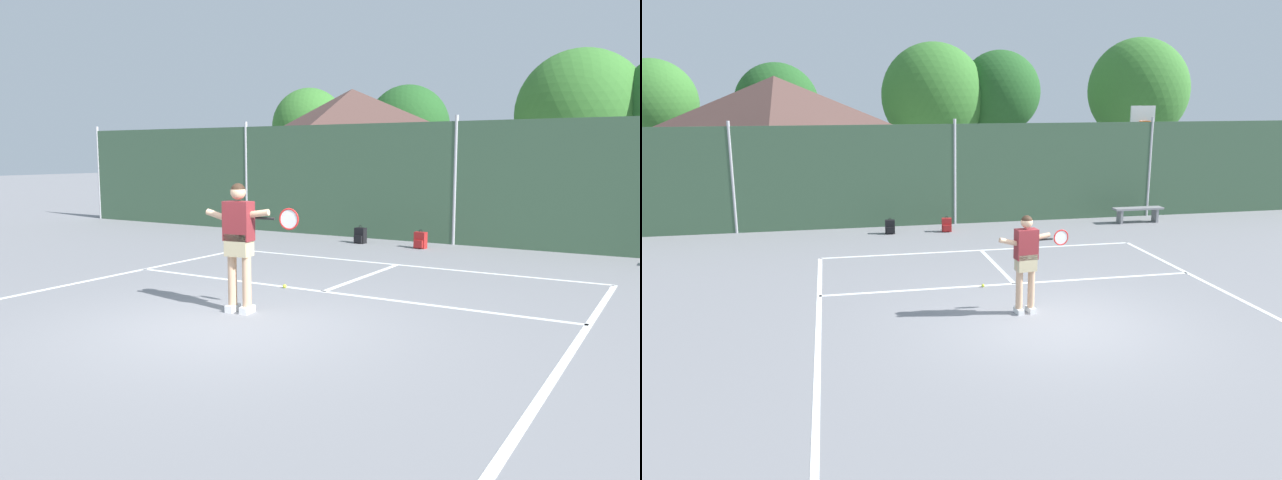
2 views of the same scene
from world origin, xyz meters
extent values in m
plane|color=gray|center=(0.00, 0.00, 0.00)|extent=(120.00, 120.00, 0.00)
cube|color=white|center=(0.00, 5.50, 0.00)|extent=(8.20, 0.10, 0.01)
cube|color=white|center=(-4.10, 0.00, 0.00)|extent=(0.10, 11.00, 0.01)
cube|color=white|center=(4.10, 0.00, 0.00)|extent=(0.10, 11.00, 0.01)
cube|color=white|center=(0.00, 2.48, 0.00)|extent=(8.20, 0.10, 0.01)
cube|color=white|center=(0.00, 3.96, 0.00)|extent=(0.10, 2.97, 0.01)
cube|color=#38563D|center=(0.00, 9.00, 1.54)|extent=(26.00, 0.05, 3.08)
cylinder|color=#B2B2B7|center=(-13.00, 9.00, 1.61)|extent=(0.09, 0.09, 3.23)
cylinder|color=#B2B2B7|center=(-6.50, 9.00, 1.61)|extent=(0.09, 0.09, 3.23)
cylinder|color=#B2B2B7|center=(0.00, 9.00, 1.61)|extent=(0.09, 0.09, 3.23)
cube|color=beige|center=(-5.54, 13.96, 1.41)|extent=(5.49, 4.73, 2.82)
pyramid|color=#513833|center=(-5.54, 13.96, 3.69)|extent=(5.93, 5.11, 1.74)
cylinder|color=brown|center=(-10.97, 19.86, 1.01)|extent=(0.36, 0.36, 2.02)
ellipsoid|color=#38752D|center=(-10.97, 19.86, 3.57)|extent=(3.66, 3.29, 3.66)
cylinder|color=brown|center=(-5.89, 19.86, 0.94)|extent=(0.36, 0.36, 1.88)
ellipsoid|color=#235623|center=(-5.89, 19.86, 3.44)|extent=(3.68, 3.31, 3.68)
cylinder|color=brown|center=(1.16, 19.86, 0.88)|extent=(0.36, 0.36, 1.76)
ellipsoid|color=#38752D|center=(1.16, 19.86, 3.82)|extent=(4.85, 4.37, 4.85)
cube|color=silver|center=(-0.45, 0.66, 0.05)|extent=(0.15, 0.27, 0.10)
cube|color=silver|center=(-0.21, 0.68, 0.05)|extent=(0.15, 0.27, 0.10)
cylinder|color=tan|center=(-0.45, 0.66, 0.51)|extent=(0.13, 0.13, 0.82)
cylinder|color=tan|center=(-0.21, 0.68, 0.51)|extent=(0.13, 0.13, 0.82)
cube|color=tan|center=(-0.33, 0.67, 0.98)|extent=(0.38, 0.28, 0.32)
cube|color=maroon|center=(-0.33, 0.67, 1.32)|extent=(0.42, 0.28, 0.56)
sphere|color=tan|center=(-0.33, 0.67, 1.73)|extent=(0.22, 0.22, 0.22)
sphere|color=black|center=(-0.33, 0.67, 1.75)|extent=(0.21, 0.21, 0.21)
cylinder|color=tan|center=(-0.13, 0.72, 1.42)|extent=(0.56, 0.15, 0.17)
cylinder|color=tan|center=(-0.60, 0.64, 1.37)|extent=(0.51, 0.14, 0.22)
cylinder|color=black|center=(0.07, 0.76, 1.37)|extent=(0.30, 0.07, 0.04)
torus|color=red|center=(0.41, 0.85, 1.37)|extent=(0.30, 0.06, 0.30)
cylinder|color=silver|center=(0.41, 0.85, 1.37)|extent=(0.26, 0.03, 0.26)
sphere|color=#CCE033|center=(-0.71, 2.39, 0.03)|extent=(0.07, 0.07, 0.07)
cube|color=black|center=(-2.12, 7.99, 0.20)|extent=(0.29, 0.20, 0.40)
cube|color=black|center=(-2.13, 7.87, 0.12)|extent=(0.23, 0.08, 0.18)
torus|color=black|center=(-2.12, 7.99, 0.42)|extent=(0.09, 0.02, 0.09)
cube|color=maroon|center=(-0.46, 7.93, 0.20)|extent=(0.30, 0.21, 0.40)
cube|color=maroon|center=(-0.47, 7.81, 0.12)|extent=(0.23, 0.08, 0.18)
torus|color=black|center=(-0.46, 7.93, 0.42)|extent=(0.09, 0.02, 0.09)
camera|label=1|loc=(5.23, -6.44, 2.25)|focal=35.78mm
camera|label=2|loc=(-3.80, -10.14, 4.05)|focal=35.81mm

